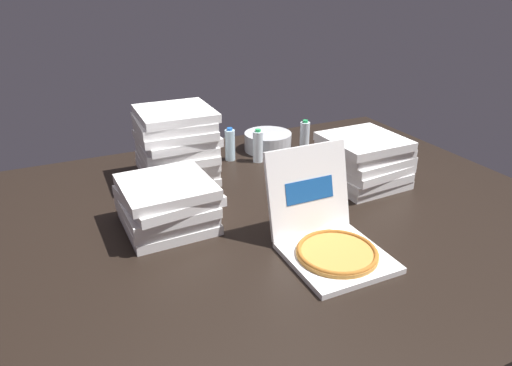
% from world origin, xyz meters
% --- Properties ---
extents(ground_plane, '(3.20, 2.40, 0.02)m').
position_xyz_m(ground_plane, '(0.00, 0.00, -0.01)').
color(ground_plane, black).
extents(open_pizza_box, '(0.41, 0.52, 0.42)m').
position_xyz_m(open_pizza_box, '(0.15, -0.41, 0.08)').
color(open_pizza_box, white).
rests_on(open_pizza_box, ground_plane).
extents(pizza_stack_right_far, '(0.44, 0.44, 0.43)m').
position_xyz_m(pizza_stack_right_far, '(-0.22, 0.62, 0.21)').
color(pizza_stack_right_far, white).
rests_on(pizza_stack_right_far, ground_plane).
extents(pizza_stack_left_mid, '(0.46, 0.46, 0.29)m').
position_xyz_m(pizza_stack_left_mid, '(0.73, 0.11, 0.14)').
color(pizza_stack_left_mid, white).
rests_on(pizza_stack_left_mid, ground_plane).
extents(pizza_stack_right_near, '(0.46, 0.46, 0.24)m').
position_xyz_m(pizza_stack_right_near, '(-0.42, 0.10, 0.12)').
color(pizza_stack_right_near, white).
rests_on(pizza_stack_right_near, ground_plane).
extents(ice_bucket, '(0.32, 0.32, 0.12)m').
position_xyz_m(ice_bucket, '(0.48, 0.84, 0.06)').
color(ice_bucket, '#B7BABF').
rests_on(ice_bucket, ground_plane).
extents(water_bottle_0, '(0.07, 0.07, 0.22)m').
position_xyz_m(water_bottle_0, '(0.18, 0.78, 0.10)').
color(water_bottle_0, silver).
rests_on(water_bottle_0, ground_plane).
extents(water_bottle_1, '(0.07, 0.07, 0.22)m').
position_xyz_m(water_bottle_1, '(0.70, 0.72, 0.10)').
color(water_bottle_1, white).
rests_on(water_bottle_1, ground_plane).
extents(water_bottle_2, '(0.07, 0.07, 0.22)m').
position_xyz_m(water_bottle_2, '(0.33, 0.67, 0.10)').
color(water_bottle_2, white).
rests_on(water_bottle_2, ground_plane).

